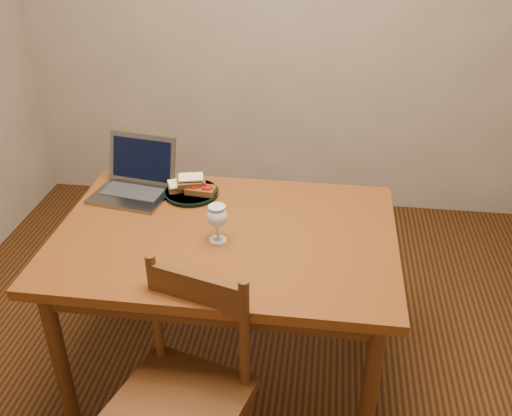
# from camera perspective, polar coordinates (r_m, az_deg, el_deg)

# --- Properties ---
(floor) EXTENTS (3.20, 3.20, 0.02)m
(floor) POSITION_cam_1_polar(r_m,az_deg,el_deg) (2.66, -1.38, -16.27)
(floor) COLOR black
(floor) RESTS_ON ground
(back_wall) EXTENTS (3.20, 0.02, 2.60)m
(back_wall) POSITION_cam_1_polar(r_m,az_deg,el_deg) (3.48, 2.72, 20.05)
(back_wall) COLOR gray
(back_wall) RESTS_ON floor
(table) EXTENTS (1.30, 0.90, 0.74)m
(table) POSITION_cam_1_polar(r_m,az_deg,el_deg) (2.23, -3.03, -4.26)
(table) COLOR #49290C
(table) RESTS_ON floor
(chair) EXTENTS (0.50, 0.49, 0.44)m
(chair) POSITION_cam_1_polar(r_m,az_deg,el_deg) (1.97, -7.42, -17.34)
(chair) COLOR #3E210D
(chair) RESTS_ON floor
(plate) EXTENTS (0.23, 0.23, 0.02)m
(plate) POSITION_cam_1_polar(r_m,az_deg,el_deg) (2.44, -6.47, 1.51)
(plate) COLOR black
(plate) RESTS_ON table
(sandwich_cheese) EXTENTS (0.14, 0.12, 0.04)m
(sandwich_cheese) POSITION_cam_1_polar(r_m,az_deg,el_deg) (2.45, -7.33, 2.30)
(sandwich_cheese) COLOR #381E0C
(sandwich_cheese) RESTS_ON plate
(sandwich_tomato) EXTENTS (0.13, 0.08, 0.04)m
(sandwich_tomato) POSITION_cam_1_polar(r_m,az_deg,el_deg) (2.41, -5.55, 1.92)
(sandwich_tomato) COLOR #381E0C
(sandwich_tomato) RESTS_ON plate
(sandwich_top) EXTENTS (0.13, 0.10, 0.04)m
(sandwich_top) POSITION_cam_1_polar(r_m,az_deg,el_deg) (2.42, -6.51, 2.71)
(sandwich_top) COLOR #381E0C
(sandwich_top) RESTS_ON plate
(milk_glass) EXTENTS (0.08, 0.08, 0.15)m
(milk_glass) POSITION_cam_1_polar(r_m,az_deg,el_deg) (2.10, -3.88, -1.56)
(milk_glass) COLOR white
(milk_glass) RESTS_ON table
(laptop) EXTENTS (0.35, 0.33, 0.22)m
(laptop) POSITION_cam_1_polar(r_m,az_deg,el_deg) (2.49, -11.95, 2.94)
(laptop) COLOR slate
(laptop) RESTS_ON table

